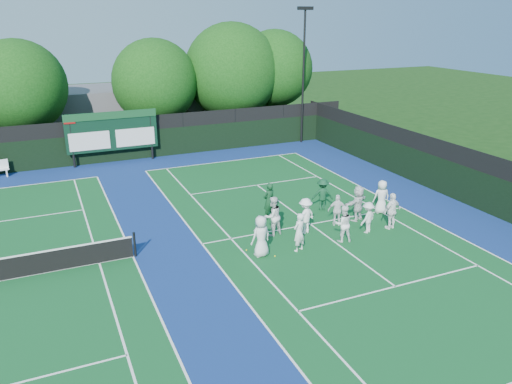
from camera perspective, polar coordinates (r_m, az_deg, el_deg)
name	(u,v)px	position (r m, az deg, el deg)	size (l,w,h in m)	color
ground	(321,232)	(23.53, 7.44, -4.58)	(120.00, 120.00, 0.00)	#13350E
court_apron	(191,246)	(22.17, -7.45, -6.16)	(34.00, 32.00, 0.01)	navy
near_court	(310,224)	(24.31, 6.23, -3.68)	(11.05, 23.85, 0.01)	#104F22
back_fence	(127,141)	(35.64, -14.51, 5.67)	(34.00, 0.08, 3.00)	black
divider_fence_right	(456,175)	(29.19, 21.89, 1.82)	(0.08, 32.00, 3.00)	black
scoreboard	(112,132)	(34.91, -16.15, 6.65)	(6.00, 0.21, 3.55)	black
clubhouse	(157,109)	(43.94, -11.22, 9.34)	(18.00, 6.00, 4.00)	#5A5A5F
light_pole_right	(304,61)	(38.97, 5.48, 14.73)	(1.20, 0.30, 10.12)	black
tree_b	(22,89)	(38.15, -25.20, 10.62)	(6.34, 6.34, 8.13)	black
tree_c	(157,84)	(39.08, -11.27, 12.04)	(6.36, 6.36, 8.00)	black
tree_d	(233,73)	(40.81, -2.60, 13.40)	(7.50, 7.50, 9.10)	black
tree_e	(276,70)	(42.28, 2.26, 13.72)	(6.23, 6.23, 8.51)	black
tennis_ball_0	(275,256)	(21.08, 2.17, -7.33)	(0.07, 0.07, 0.07)	yellow
tennis_ball_2	(389,222)	(25.25, 14.98, -3.30)	(0.07, 0.07, 0.07)	yellow
tennis_ball_3	(246,250)	(21.56, -1.10, -6.66)	(0.07, 0.07, 0.07)	yellow
tennis_ball_5	(369,209)	(26.62, 12.80, -1.90)	(0.07, 0.07, 0.07)	yellow
player_front_0	(261,236)	(20.78, 0.57, -5.08)	(0.88, 0.57, 1.80)	silver
player_front_1	(299,232)	(21.31, 4.95, -4.61)	(0.63, 0.41, 1.72)	white
player_front_2	(343,224)	(22.45, 9.93, -3.58)	(0.83, 0.64, 1.70)	white
player_front_3	(368,218)	(23.60, 12.65, -2.86)	(0.97, 0.56, 1.50)	silver
player_front_4	(392,211)	(24.24, 15.28, -2.11)	(1.04, 0.44, 1.78)	white
player_back_0	(273,216)	(22.72, 1.92, -2.77)	(0.91, 0.71, 1.86)	silver
player_back_1	(305,216)	(23.06, 5.65, -2.73)	(1.10, 0.63, 1.70)	white
player_back_2	(337,210)	(24.11, 9.30, -2.07)	(0.91, 0.38, 1.55)	white
player_back_3	(358,203)	(24.86, 11.57, -1.26)	(1.65, 0.53, 1.78)	silver
player_back_4	(381,197)	(26.03, 14.15, -0.55)	(0.85, 0.55, 1.74)	white
coach_left	(269,201)	(24.46, 1.50, -1.07)	(0.69, 0.45, 1.88)	#103A1D
coach_right	(323,195)	(25.88, 7.61, -0.29)	(1.09, 0.62, 1.68)	#103D22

